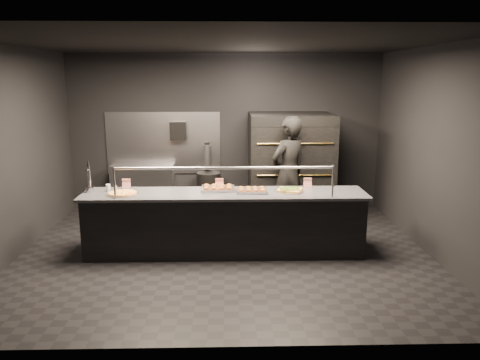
% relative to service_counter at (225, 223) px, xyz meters
% --- Properties ---
extents(room, '(6.04, 6.00, 3.00)m').
position_rel_service_counter_xyz_m(room, '(-0.02, 0.05, 1.03)').
color(room, black).
rests_on(room, ground).
extents(service_counter, '(4.10, 0.78, 1.37)m').
position_rel_service_counter_xyz_m(service_counter, '(0.00, 0.00, 0.00)').
color(service_counter, black).
rests_on(service_counter, ground).
extents(pizza_oven, '(1.50, 1.23, 1.91)m').
position_rel_service_counter_xyz_m(pizza_oven, '(1.20, 1.90, 0.50)').
color(pizza_oven, black).
rests_on(pizza_oven, ground).
extents(prep_shelf, '(1.20, 0.35, 0.90)m').
position_rel_service_counter_xyz_m(prep_shelf, '(-1.60, 2.32, -0.01)').
color(prep_shelf, '#99999E').
rests_on(prep_shelf, ground).
extents(towel_dispenser, '(0.30, 0.20, 0.35)m').
position_rel_service_counter_xyz_m(towel_dispenser, '(-0.90, 2.39, 1.09)').
color(towel_dispenser, black).
rests_on(towel_dispenser, room).
extents(fire_extinguisher, '(0.14, 0.14, 0.51)m').
position_rel_service_counter_xyz_m(fire_extinguisher, '(-0.35, 2.40, 0.60)').
color(fire_extinguisher, '#B2B2B7').
rests_on(fire_extinguisher, room).
extents(beer_tap, '(0.13, 0.18, 0.49)m').
position_rel_service_counter_xyz_m(beer_tap, '(-1.95, 0.08, 0.59)').
color(beer_tap, silver).
rests_on(beer_tap, service_counter).
extents(round_pizza, '(0.46, 0.46, 0.03)m').
position_rel_service_counter_xyz_m(round_pizza, '(-1.45, -0.07, 0.47)').
color(round_pizza, silver).
rests_on(round_pizza, service_counter).
extents(slider_tray_a, '(0.53, 0.41, 0.08)m').
position_rel_service_counter_xyz_m(slider_tray_a, '(-0.10, 0.15, 0.49)').
color(slider_tray_a, silver).
rests_on(slider_tray_a, service_counter).
extents(slider_tray_b, '(0.46, 0.35, 0.07)m').
position_rel_service_counter_xyz_m(slider_tray_b, '(0.40, 0.01, 0.48)').
color(slider_tray_b, silver).
rests_on(slider_tray_b, service_counter).
extents(square_pizza, '(0.42, 0.42, 0.05)m').
position_rel_service_counter_xyz_m(square_pizza, '(0.95, 0.04, 0.47)').
color(square_pizza, silver).
rests_on(square_pizza, service_counter).
extents(condiment_jar, '(0.16, 0.06, 0.11)m').
position_rel_service_counter_xyz_m(condiment_jar, '(-1.67, 0.12, 0.51)').
color(condiment_jar, silver).
rests_on(condiment_jar, service_counter).
extents(tent_cards, '(2.84, 0.04, 0.15)m').
position_rel_service_counter_xyz_m(tent_cards, '(-0.10, 0.28, 0.53)').
color(tent_cards, white).
rests_on(tent_cards, service_counter).
extents(trash_bin, '(0.46, 0.46, 0.77)m').
position_rel_service_counter_xyz_m(trash_bin, '(-0.32, 2.22, -0.08)').
color(trash_bin, black).
rests_on(trash_bin, ground).
extents(worker, '(0.84, 0.79, 1.93)m').
position_rel_service_counter_xyz_m(worker, '(1.06, 1.08, 0.50)').
color(worker, black).
rests_on(worker, ground).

